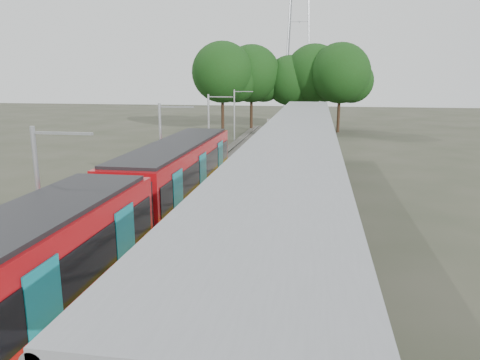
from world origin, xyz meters
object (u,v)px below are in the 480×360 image
info_pillar_near (264,217)px  litter_bin (297,174)px  bench_far (319,144)px  bench_mid (299,227)px  info_pillar_far (306,162)px  train (120,213)px  bench_near (271,288)px

info_pillar_near → litter_bin: info_pillar_near is taller
info_pillar_near → litter_bin: (0.80, 9.33, -0.29)m
bench_far → bench_mid: bearing=-74.9°
info_pillar_far → litter_bin: bearing=-112.1°
bench_mid → info_pillar_near: (-1.30, 0.19, 0.26)m
train → bench_far: (7.11, 22.20, -0.53)m
info_pillar_near → info_pillar_far: info_pillar_far is taller
train → bench_near: (5.90, -3.99, -0.57)m
train → info_pillar_near: (5.11, 1.28, -0.28)m
bench_mid → info_pillar_far: size_ratio=0.80×
bench_mid → litter_bin: bench_mid is taller
litter_bin → bench_mid: bearing=-87.0°
info_pillar_near → bench_mid: bearing=-3.4°
bench_near → info_pillar_near: 5.34m
bench_mid → info_pillar_far: info_pillar_far is taller
train → info_pillar_far: (6.35, 12.56, -0.26)m
bench_far → bench_near: bearing=-75.7°
litter_bin → train: bearing=-119.2°
bench_mid → bench_far: bearing=76.2°
bench_near → litter_bin: (0.01, 14.60, -0.01)m
info_pillar_near → info_pillar_far: (1.23, 11.28, 0.03)m
bench_far → info_pillar_far: info_pillar_far is taller
bench_mid → litter_bin: 9.52m
bench_near → info_pillar_near: bearing=113.4°
bench_mid → info_pillar_far: bearing=78.5°
bench_near → info_pillar_far: bearing=103.3°
info_pillar_near → bench_far: bearing=89.3°
bench_mid → bench_far: bench_far is taller
bench_far → info_pillar_far: size_ratio=0.82×
bench_near → info_pillar_near: info_pillar_near is taller
bench_near → info_pillar_far: info_pillar_far is taller
info_pillar_far → litter_bin: size_ratio=1.94×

